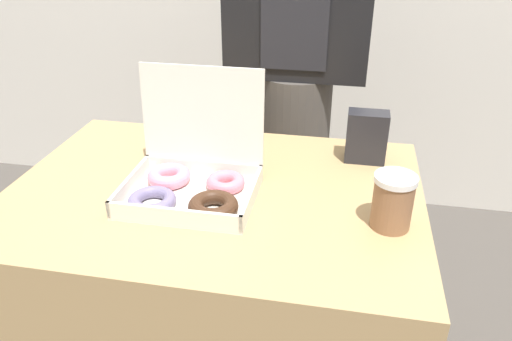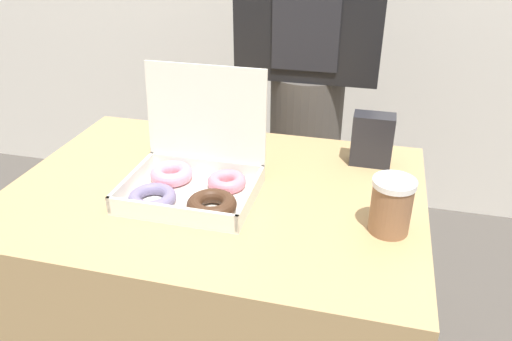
% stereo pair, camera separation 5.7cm
% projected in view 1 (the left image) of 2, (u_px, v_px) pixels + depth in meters
% --- Properties ---
extents(table, '(0.95, 0.68, 0.76)m').
position_uv_depth(table, '(220.00, 312.00, 1.34)').
color(table, tan).
rests_on(table, ground_plane).
extents(donut_box, '(0.29, 0.25, 0.27)m').
position_uv_depth(donut_box, '(191.00, 179.00, 1.11)').
color(donut_box, white).
rests_on(donut_box, table).
extents(coffee_cup, '(0.09, 0.09, 0.12)m').
position_uv_depth(coffee_cup, '(393.00, 201.00, 1.00)').
color(coffee_cup, '#8C6042').
rests_on(coffee_cup, table).
extents(napkin_holder, '(0.10, 0.06, 0.13)m').
position_uv_depth(napkin_holder, '(366.00, 137.00, 1.26)').
color(napkin_holder, '#232328').
rests_on(napkin_holder, table).
extents(person_customer, '(0.46, 0.25, 1.63)m').
position_uv_depth(person_customer, '(297.00, 65.00, 1.66)').
color(person_customer, '#4C4742').
rests_on(person_customer, ground_plane).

